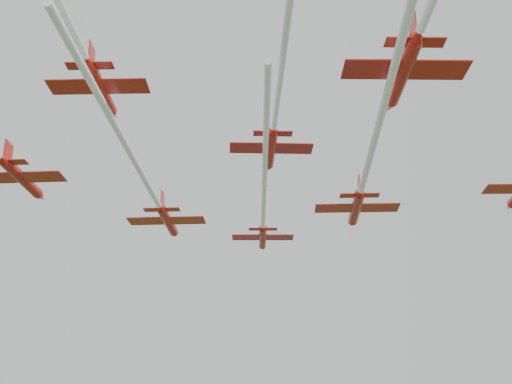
{
  "coord_description": "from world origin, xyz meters",
  "views": [
    {
      "loc": [
        -6.53,
        -78.64,
        24.98
      ],
      "look_at": [
        -5.98,
        -5.09,
        52.93
      ],
      "focal_mm": 50.0,
      "sensor_mm": 36.0,
      "label": 1
    }
  ],
  "objects_px": {
    "jet_row2_right": "(367,168)",
    "jet_row4_left": "(63,11)",
    "jet_lead": "(264,208)",
    "jet_row2_left": "(150,189)",
    "jet_row3_mid": "(279,83)"
  },
  "relations": [
    {
      "from": "jet_row2_right",
      "to": "jet_row4_left",
      "type": "bearing_deg",
      "value": -133.87
    },
    {
      "from": "jet_lead",
      "to": "jet_row2_right",
      "type": "height_order",
      "value": "jet_lead"
    },
    {
      "from": "jet_lead",
      "to": "jet_row4_left",
      "type": "bearing_deg",
      "value": -109.65
    },
    {
      "from": "jet_row2_right",
      "to": "jet_lead",
      "type": "bearing_deg",
      "value": 123.35
    },
    {
      "from": "jet_row2_right",
      "to": "jet_row4_left",
      "type": "distance_m",
      "value": 34.23
    },
    {
      "from": "jet_lead",
      "to": "jet_row2_left",
      "type": "xyz_separation_m",
      "value": [
        -12.62,
        -9.94,
        -1.36
      ]
    },
    {
      "from": "jet_lead",
      "to": "jet_row2_left",
      "type": "bearing_deg",
      "value": -141.39
    },
    {
      "from": "jet_row2_left",
      "to": "jet_row2_right",
      "type": "height_order",
      "value": "jet_row2_left"
    },
    {
      "from": "jet_lead",
      "to": "jet_row2_right",
      "type": "xyz_separation_m",
      "value": [
        10.07,
        -17.07,
        -1.78
      ]
    },
    {
      "from": "jet_row2_left",
      "to": "jet_row4_left",
      "type": "relative_size",
      "value": 1.05
    },
    {
      "from": "jet_row2_right",
      "to": "jet_row3_mid",
      "type": "height_order",
      "value": "jet_row3_mid"
    },
    {
      "from": "jet_row3_mid",
      "to": "jet_row4_left",
      "type": "bearing_deg",
      "value": -147.57
    },
    {
      "from": "jet_lead",
      "to": "jet_row2_right",
      "type": "relative_size",
      "value": 0.96
    },
    {
      "from": "jet_lead",
      "to": "jet_row4_left",
      "type": "xyz_separation_m",
      "value": [
        -14.79,
        -40.51,
        0.27
      ]
    },
    {
      "from": "jet_lead",
      "to": "jet_row2_left",
      "type": "distance_m",
      "value": 16.12
    }
  ]
}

